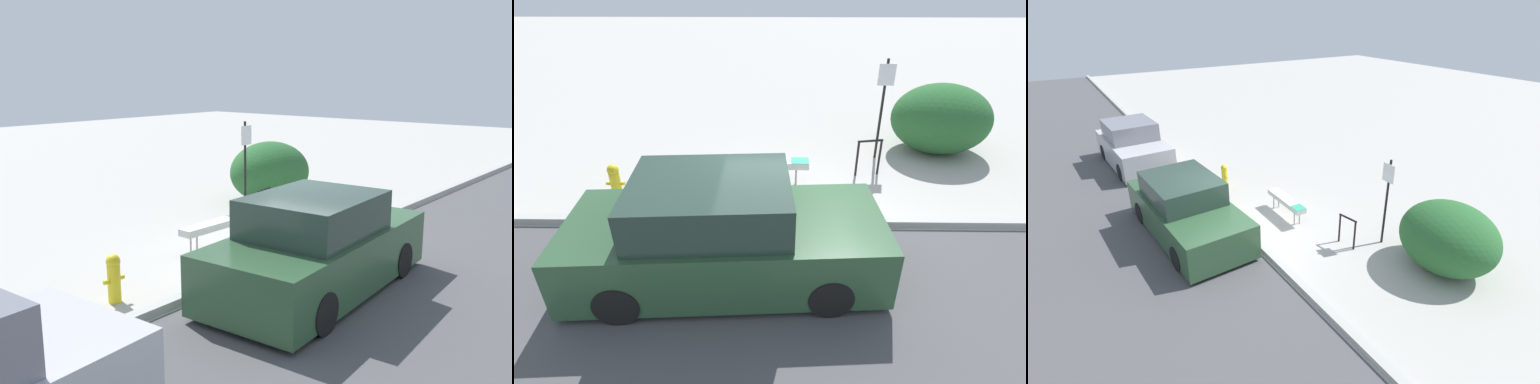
% 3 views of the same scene
% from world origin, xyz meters
% --- Properties ---
extents(ground_plane, '(60.00, 60.00, 0.00)m').
position_xyz_m(ground_plane, '(0.00, 0.00, 0.00)').
color(ground_plane, '#ADAAA3').
extents(curb, '(60.00, 0.20, 0.13)m').
position_xyz_m(curb, '(0.00, 0.00, 0.07)').
color(curb, '#A8A8A3').
rests_on(curb, ground_plane).
extents(bench, '(1.68, 0.34, 0.57)m').
position_xyz_m(bench, '(-0.43, 1.45, 0.49)').
color(bench, '#99999E').
rests_on(bench, ground_plane).
extents(bike_rack, '(0.55, 0.14, 0.83)m').
position_xyz_m(bike_rack, '(1.72, 1.94, 0.50)').
color(bike_rack, black).
rests_on(bike_rack, ground_plane).
extents(sign_post, '(0.36, 0.08, 2.30)m').
position_xyz_m(sign_post, '(2.09, 2.81, 1.38)').
color(sign_post, black).
rests_on(sign_post, ground_plane).
extents(fire_hydrant, '(0.36, 0.22, 0.77)m').
position_xyz_m(fire_hydrant, '(-3.36, 0.80, 0.41)').
color(fire_hydrant, gold).
rests_on(fire_hydrant, ground_plane).
extents(shrub_hedge, '(2.33, 2.01, 1.64)m').
position_xyz_m(shrub_hedge, '(3.66, 3.28, 0.82)').
color(shrub_hedge, '#28602D').
rests_on(shrub_hedge, ground_plane).
extents(parked_car_near, '(4.53, 2.09, 1.60)m').
position_xyz_m(parked_car_near, '(-1.01, -1.32, 0.71)').
color(parked_car_near, black).
rests_on(parked_car_near, ground_plane).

